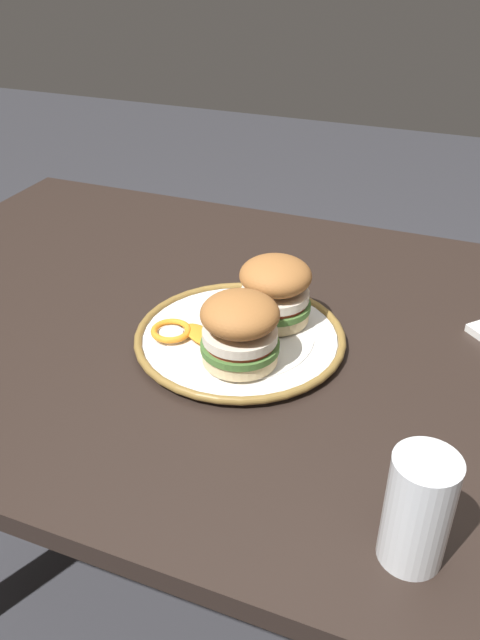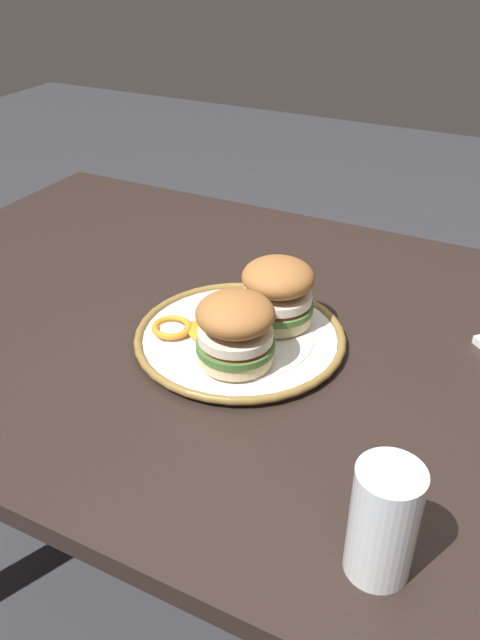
{
  "view_description": "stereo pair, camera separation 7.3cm",
  "coord_description": "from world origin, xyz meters",
  "px_view_note": "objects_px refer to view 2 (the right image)",
  "views": [
    {
      "loc": [
        0.34,
        -0.78,
        1.32
      ],
      "look_at": [
        0.05,
        -0.05,
        0.82
      ],
      "focal_mm": 35.97,
      "sensor_mm": 36.0,
      "label": 1
    },
    {
      "loc": [
        0.41,
        -0.75,
        1.32
      ],
      "look_at": [
        0.05,
        -0.05,
        0.82
      ],
      "focal_mm": 35.97,
      "sensor_mm": 36.0,
      "label": 2
    }
  ],
  "objects_px": {
    "sandwich_half_left": "(278,291)",
    "drinking_glass": "(382,529)",
    "dinner_plate": "(240,337)",
    "sandwich_half_right": "(235,328)",
    "dining_table": "(228,374)"
  },
  "relations": [
    {
      "from": "sandwich_half_left",
      "to": "sandwich_half_right",
      "type": "bearing_deg",
      "value": -94.33
    },
    {
      "from": "sandwich_half_left",
      "to": "drinking_glass",
      "type": "height_order",
      "value": "drinking_glass"
    },
    {
      "from": "dining_table",
      "to": "dinner_plate",
      "type": "bearing_deg",
      "value": -45.41
    },
    {
      "from": "drinking_glass",
      "to": "dinner_plate",
      "type": "bearing_deg",
      "value": 135.94
    },
    {
      "from": "dinner_plate",
      "to": "sandwich_half_left",
      "type": "height_order",
      "value": "sandwich_half_left"
    },
    {
      "from": "dining_table",
      "to": "sandwich_half_right",
      "type": "bearing_deg",
      "value": -56.96
    },
    {
      "from": "dining_table",
      "to": "drinking_glass",
      "type": "distance_m",
      "value": 0.5
    },
    {
      "from": "dining_table",
      "to": "dinner_plate",
      "type": "xyz_separation_m",
      "value": [
        0.05,
        -0.05,
        0.12
      ]
    },
    {
      "from": "dining_table",
      "to": "sandwich_half_left",
      "type": "bearing_deg",
      "value": 7.64
    },
    {
      "from": "sandwich_half_right",
      "to": "dining_table",
      "type": "bearing_deg",
      "value": 123.04
    },
    {
      "from": "sandwich_half_left",
      "to": "drinking_glass",
      "type": "xyz_separation_m",
      "value": [
        0.26,
        -0.34,
        -0.01
      ]
    },
    {
      "from": "dinner_plate",
      "to": "drinking_glass",
      "type": "relative_size",
      "value": 2.46
    },
    {
      "from": "drinking_glass",
      "to": "sandwich_half_left",
      "type": "bearing_deg",
      "value": 127.33
    },
    {
      "from": "sandwich_half_right",
      "to": "dinner_plate",
      "type": "bearing_deg",
      "value": 111.65
    },
    {
      "from": "dinner_plate",
      "to": "dining_table",
      "type": "bearing_deg",
      "value": 134.59
    }
  ]
}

